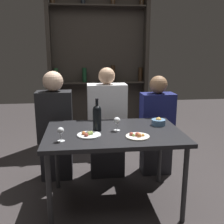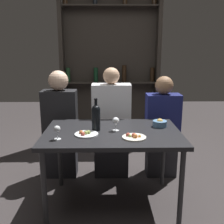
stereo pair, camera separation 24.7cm
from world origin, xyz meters
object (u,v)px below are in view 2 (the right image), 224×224
at_px(food_plate_0, 134,137).
at_px(seated_person_left, 61,127).
at_px(wine_glass_0, 57,130).
at_px(seated_person_right, 162,130).
at_px(wine_glass_1, 116,121).
at_px(seated_person_center, 112,127).
at_px(wine_bottle, 96,116).
at_px(snack_bowl, 160,123).
at_px(food_plate_1, 86,134).

xyz_separation_m(food_plate_0, seated_person_left, (-0.76, 0.80, -0.15)).
relative_size(wine_glass_0, seated_person_right, 0.10).
bearing_deg(wine_glass_1, seated_person_center, 92.92).
distance_m(wine_glass_1, seated_person_left, 0.88).
relative_size(wine_bottle, food_plate_0, 1.47).
bearing_deg(snack_bowl, wine_glass_0, -159.08).
xyz_separation_m(food_plate_0, snack_bowl, (0.28, 0.33, 0.02)).
bearing_deg(food_plate_0, seated_person_right, 62.86).
distance_m(seated_person_left, seated_person_center, 0.59).
height_order(wine_glass_0, seated_person_center, seated_person_center).
xyz_separation_m(food_plate_1, seated_person_left, (-0.35, 0.71, -0.15)).
bearing_deg(seated_person_center, wine_glass_1, -87.08).
relative_size(food_plate_0, seated_person_right, 0.17).
relative_size(wine_glass_0, seated_person_center, 0.09).
xyz_separation_m(seated_person_left, seated_person_center, (0.59, 0.00, 0.00)).
height_order(food_plate_1, seated_person_center, seated_person_center).
bearing_deg(seated_person_right, snack_bowl, -105.16).
relative_size(food_plate_1, seated_person_left, 0.17).
bearing_deg(food_plate_1, seated_person_left, 116.39).
bearing_deg(food_plate_1, seated_person_center, 71.83).
xyz_separation_m(food_plate_0, seated_person_center, (-0.18, 0.80, -0.15)).
relative_size(wine_bottle, seated_person_left, 0.24).
relative_size(wine_bottle, wine_glass_1, 2.36).
distance_m(wine_glass_1, food_plate_0, 0.27).
xyz_separation_m(snack_bowl, seated_person_right, (0.13, 0.47, -0.21)).
bearing_deg(seated_person_right, seated_person_center, 180.00).
height_order(food_plate_1, snack_bowl, snack_bowl).
bearing_deg(wine_glass_1, food_plate_1, -155.35).
bearing_deg(wine_glass_0, seated_person_left, 98.68).
distance_m(food_plate_0, seated_person_left, 1.11).
bearing_deg(food_plate_0, seated_person_left, 133.74).
bearing_deg(snack_bowl, wine_glass_1, -163.99).
bearing_deg(food_plate_1, wine_glass_0, -154.69).
relative_size(food_plate_0, snack_bowl, 1.50).
distance_m(food_plate_0, food_plate_1, 0.42).
distance_m(wine_glass_0, seated_person_center, 0.97).
relative_size(food_plate_0, seated_person_center, 0.16).
distance_m(snack_bowl, seated_person_center, 0.68).
bearing_deg(wine_glass_1, wine_bottle, 174.68).
relative_size(snack_bowl, seated_person_right, 0.12).
bearing_deg(wine_glass_0, seated_person_center, 60.61).
bearing_deg(wine_glass_1, seated_person_right, 46.72).
xyz_separation_m(wine_bottle, wine_glass_1, (0.18, -0.02, -0.04)).
relative_size(wine_glass_1, seated_person_center, 0.10).
xyz_separation_m(food_plate_1, snack_bowl, (0.69, 0.24, 0.02)).
bearing_deg(seated_person_center, snack_bowl, -45.47).
height_order(wine_glass_0, wine_glass_1, wine_glass_1).
distance_m(seated_person_left, seated_person_right, 1.17).
bearing_deg(wine_glass_1, wine_glass_0, -155.04).
distance_m(wine_bottle, seated_person_right, 0.98).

